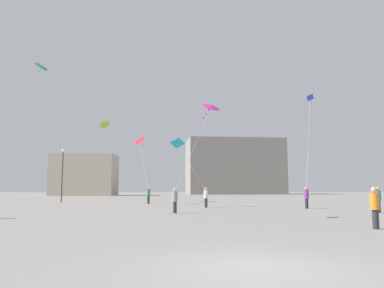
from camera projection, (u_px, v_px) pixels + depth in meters
ground_plane at (256, 269)px, 7.45m from camera, size 300.00×300.00×0.00m
person_in_teal at (378, 199)px, 24.56m from camera, size 0.36×0.36×1.66m
person_in_purple at (306, 197)px, 29.43m from camera, size 0.37×0.37×1.68m
person_in_green at (148, 195)px, 38.86m from camera, size 0.36×0.36×1.67m
person_in_white at (206, 196)px, 31.15m from camera, size 0.36×0.36×1.65m
person_in_orange at (375, 206)px, 14.77m from camera, size 0.36×0.36×1.63m
person_in_grey at (175, 199)px, 24.19m from camera, size 0.34×0.34×1.57m
kite_magenta_diamond at (211, 107)px, 20.35m from camera, size 2.44×5.28×4.98m
kite_cyan_delta at (178, 144)px, 32.49m from camera, size 2.92×1.46×4.45m
kite_crimson_delta at (140, 141)px, 44.85m from camera, size 2.14×6.36×6.33m
kite_emerald_delta at (45, 70)px, 33.41m from camera, size 9.82×7.04×11.24m
kite_lime_diamond at (105, 125)px, 37.91m from camera, size 5.11×2.15×7.04m
kite_cobalt_delta at (310, 100)px, 41.05m from camera, size 5.41×11.13×10.45m
building_left_hall at (85, 175)px, 82.95m from camera, size 13.84×9.34×8.83m
building_centre_hall at (234, 167)px, 101.40m from camera, size 25.29×14.27×14.43m
lamppost_west at (63, 167)px, 42.74m from camera, size 0.36×0.36×5.97m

